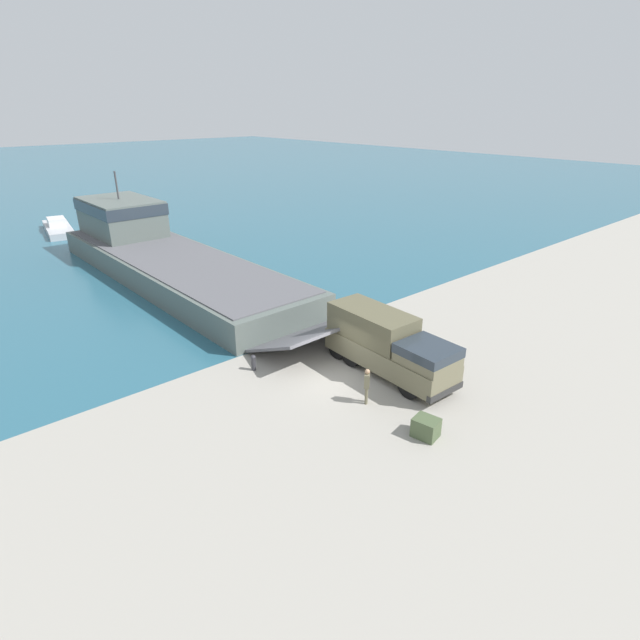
{
  "coord_description": "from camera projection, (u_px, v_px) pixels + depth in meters",
  "views": [
    {
      "loc": [
        -14.82,
        -16.38,
        12.68
      ],
      "look_at": [
        1.97,
        2.91,
        1.67
      ],
      "focal_mm": 28.0,
      "sensor_mm": 36.0,
      "label": 1
    }
  ],
  "objects": [
    {
      "name": "ground_plane",
      "position": [
        328.0,
        377.0,
        25.3
      ],
      "size": [
        240.0,
        240.0,
        0.0
      ],
      "primitive_type": "plane",
      "color": "#9E998E"
    },
    {
      "name": "landing_craft",
      "position": [
        159.0,
        251.0,
        40.73
      ],
      "size": [
        7.75,
        32.95,
        7.45
      ],
      "rotation": [
        0.0,
        0.0,
        0.01
      ],
      "color": "#56605B",
      "rests_on": "ground_plane"
    },
    {
      "name": "military_truck",
      "position": [
        388.0,
        344.0,
        25.21
      ],
      "size": [
        2.63,
        7.55,
        3.08
      ],
      "rotation": [
        0.0,
        0.0,
        -1.61
      ],
      "color": "#6B664C",
      "rests_on": "ground_plane"
    },
    {
      "name": "soldier_on_ramp",
      "position": [
        367.0,
        384.0,
        22.74
      ],
      "size": [
        0.49,
        0.47,
        1.77
      ],
      "rotation": [
        0.0,
        0.0,
        5.43
      ],
      "color": "#6B664C",
      "rests_on": "ground_plane"
    },
    {
      "name": "moored_boat_a",
      "position": [
        58.0,
        228.0,
        54.13
      ],
      "size": [
        3.73,
        8.6,
        1.48
      ],
      "rotation": [
        0.0,
        0.0,
        2.98
      ],
      "color": "#B7BABF",
      "rests_on": "ground_plane"
    },
    {
      "name": "mooring_bollard",
      "position": [
        253.0,
        362.0,
        25.83
      ],
      "size": [
        0.27,
        0.27,
        0.87
      ],
      "color": "#333338",
      "rests_on": "ground_plane"
    },
    {
      "name": "cargo_crate",
      "position": [
        426.0,
        428.0,
        20.64
      ],
      "size": [
        1.02,
        1.16,
        0.85
      ],
      "primitive_type": "cube",
      "rotation": [
        0.0,
        0.0,
        0.19
      ],
      "color": "#475638",
      "rests_on": "ground_plane"
    }
  ]
}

